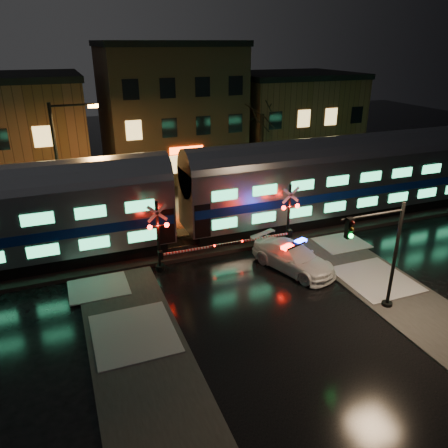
{
  "coord_description": "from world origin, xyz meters",
  "views": [
    {
      "loc": [
        -8.53,
        -19.12,
        11.97
      ],
      "look_at": [
        -0.11,
        2.5,
        2.2
      ],
      "focal_mm": 35.0,
      "sensor_mm": 36.0,
      "label": 1
    }
  ],
  "objects_px": {
    "police_car": "(293,257)",
    "crossing_signal_right": "(284,224)",
    "crossing_signal_left": "(165,243)",
    "streetlight": "(63,163)",
    "traffic_light": "(381,257)"
  },
  "relations": [
    {
      "from": "police_car",
      "to": "crossing_signal_right",
      "type": "distance_m",
      "value": 2.76
    },
    {
      "from": "police_car",
      "to": "crossing_signal_right",
      "type": "relative_size",
      "value": 0.96
    },
    {
      "from": "crossing_signal_right",
      "to": "crossing_signal_left",
      "type": "distance_m",
      "value": 7.36
    },
    {
      "from": "crossing_signal_left",
      "to": "streetlight",
      "type": "relative_size",
      "value": 0.67
    },
    {
      "from": "crossing_signal_right",
      "to": "police_car",
      "type": "bearing_deg",
      "value": -105.75
    },
    {
      "from": "crossing_signal_right",
      "to": "traffic_light",
      "type": "bearing_deg",
      "value": -83.88
    },
    {
      "from": "crossing_signal_right",
      "to": "crossing_signal_left",
      "type": "height_order",
      "value": "crossing_signal_right"
    },
    {
      "from": "police_car",
      "to": "crossing_signal_left",
      "type": "xyz_separation_m",
      "value": [
        -6.65,
        2.5,
        0.95
      ]
    },
    {
      "from": "crossing_signal_left",
      "to": "traffic_light",
      "type": "xyz_separation_m",
      "value": [
        8.17,
        -7.57,
        1.18
      ]
    },
    {
      "from": "crossing_signal_left",
      "to": "traffic_light",
      "type": "height_order",
      "value": "traffic_light"
    },
    {
      "from": "crossing_signal_left",
      "to": "traffic_light",
      "type": "bearing_deg",
      "value": -42.8
    },
    {
      "from": "police_car",
      "to": "crossing_signal_right",
      "type": "height_order",
      "value": "crossing_signal_right"
    },
    {
      "from": "crossing_signal_right",
      "to": "crossing_signal_left",
      "type": "bearing_deg",
      "value": -180.0
    },
    {
      "from": "police_car",
      "to": "traffic_light",
      "type": "relative_size",
      "value": 1.03
    },
    {
      "from": "crossing_signal_right",
      "to": "streetlight",
      "type": "height_order",
      "value": "streetlight"
    }
  ]
}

